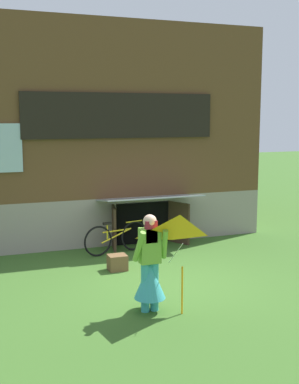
{
  "coord_description": "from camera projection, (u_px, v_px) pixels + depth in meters",
  "views": [
    {
      "loc": [
        -3.52,
        -8.7,
        3.2
      ],
      "look_at": [
        -0.09,
        0.69,
        1.68
      ],
      "focal_mm": 46.73,
      "sensor_mm": 36.0,
      "label": 1
    }
  ],
  "objects": [
    {
      "name": "kite",
      "position": [
        180.0,
        241.0,
        7.69
      ],
      "size": [
        0.99,
        1.0,
        1.59
      ],
      "color": "orange",
      "rests_on": "ground_plane"
    },
    {
      "name": "bicycle_yellow",
      "position": [
        116.0,
        238.0,
        11.73
      ],
      "size": [
        1.65,
        0.42,
        0.77
      ],
      "rotation": [
        0.0,
        0.0,
        0.23
      ],
      "color": "black",
      "rests_on": "ground_plane"
    },
    {
      "name": "wooden_crate",
      "position": [
        117.0,
        262.0,
        10.47
      ],
      "size": [
        0.38,
        0.33,
        0.33
      ],
      "primitive_type": "cube",
      "color": "brown",
      "rests_on": "ground_plane"
    },
    {
      "name": "person",
      "position": [
        150.0,
        271.0,
        8.19
      ],
      "size": [
        0.61,
        0.52,
        1.63
      ],
      "rotation": [
        0.0,
        0.0,
        0.19
      ],
      "color": "teal",
      "rests_on": "ground_plane"
    },
    {
      "name": "ground_plane",
      "position": [
        166.0,
        282.0,
        9.75
      ],
      "size": [
        60.0,
        60.0,
        0.0
      ],
      "primitive_type": "plane",
      "color": "#386023"
    },
    {
      "name": "log_house",
      "position": [
        93.0,
        132.0,
        14.7
      ],
      "size": [
        7.84,
        6.66,
        5.51
      ],
      "color": "gray",
      "rests_on": "ground_plane"
    }
  ]
}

